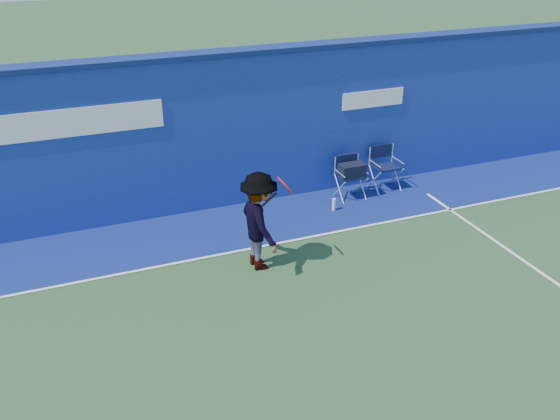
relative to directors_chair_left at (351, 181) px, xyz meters
name	(u,v)px	position (x,y,z in m)	size (l,w,h in m)	color
ground	(309,369)	(-2.90, -4.47, -0.38)	(80.00, 80.00, 0.00)	#2A4927
stadium_wall	(202,133)	(-2.91, 0.73, 1.17)	(24.00, 0.50, 3.08)	navy
out_of_bounds_strip	(221,229)	(-2.90, -0.37, -0.37)	(24.00, 1.80, 0.01)	navy
court_lines	(292,341)	(-2.90, -3.87, -0.37)	(24.00, 12.00, 0.01)	white
directors_chair_left	(351,181)	(0.00, 0.00, 0.00)	(0.53, 0.49, 0.89)	silver
directors_chair_right	(385,176)	(0.90, 0.14, -0.09)	(0.55, 0.50, 0.92)	silver
water_bottle	(334,205)	(-0.58, -0.42, -0.25)	(0.07, 0.07, 0.26)	white
tennis_player	(259,221)	(-2.65, -1.85, 0.47)	(0.87, 1.12, 1.69)	#EA4738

